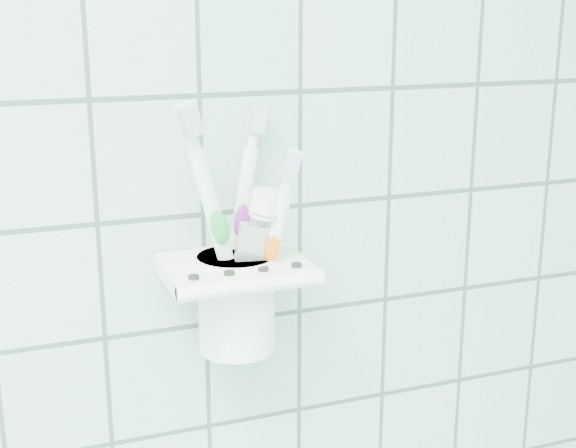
% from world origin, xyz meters
% --- Properties ---
extents(holder_bracket, '(0.12, 0.10, 0.04)m').
position_xyz_m(holder_bracket, '(0.67, 1.15, 1.32)').
color(holder_bracket, white).
rests_on(holder_bracket, wall_back).
extents(cup, '(0.08, 0.08, 0.09)m').
position_xyz_m(cup, '(0.67, 1.16, 1.29)').
color(cup, white).
rests_on(cup, holder_bracket).
extents(toothbrush_pink, '(0.06, 0.03, 0.22)m').
position_xyz_m(toothbrush_pink, '(0.68, 1.16, 1.36)').
color(toothbrush_pink, white).
rests_on(toothbrush_pink, cup).
extents(toothbrush_blue, '(0.05, 0.03, 0.21)m').
position_xyz_m(toothbrush_blue, '(0.66, 1.17, 1.35)').
color(toothbrush_blue, white).
rests_on(toothbrush_blue, cup).
extents(toothbrush_orange, '(0.04, 0.05, 0.18)m').
position_xyz_m(toothbrush_orange, '(0.68, 1.16, 1.34)').
color(toothbrush_orange, white).
rests_on(toothbrush_orange, cup).
extents(toothpaste_tube, '(0.05, 0.04, 0.15)m').
position_xyz_m(toothpaste_tube, '(0.67, 1.15, 1.33)').
color(toothpaste_tube, silver).
rests_on(toothpaste_tube, cup).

